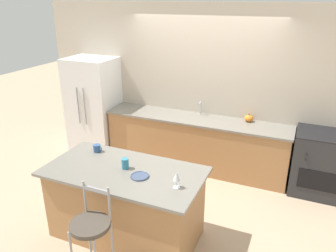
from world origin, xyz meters
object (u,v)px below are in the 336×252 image
oven_range (321,163)px  pumpkin_decoration (249,118)px  dinner_plate (140,176)px  coffee_mug (97,148)px  refrigerator (94,105)px  bar_stool_near (91,234)px  wine_glass (177,177)px  tumbler_cup (125,164)px

oven_range → pumpkin_decoration: size_ratio=6.84×
dinner_plate → coffee_mug: 0.87m
refrigerator → oven_range: bearing=0.3°
bar_stool_near → wine_glass: bearing=45.6°
refrigerator → dinner_plate: size_ratio=8.37×
bar_stool_near → coffee_mug: size_ratio=8.55×
wine_glass → tumbler_cup: (-0.70, 0.14, -0.07)m
wine_glass → coffee_mug: 1.32m
pumpkin_decoration → oven_range: bearing=-10.4°
dinner_plate → wine_glass: bearing=-5.3°
bar_stool_near → oven_range: bearing=52.4°
bar_stool_near → dinner_plate: bar_stool_near is taller
coffee_mug → pumpkin_decoration: bearing=50.1°
wine_glass → pumpkin_decoration: (0.33, 2.29, -0.09)m
bar_stool_near → dinner_plate: (0.18, 0.70, 0.32)m
wine_glass → coffee_mug: size_ratio=1.46×
refrigerator → dinner_plate: (2.04, -2.02, 0.04)m
pumpkin_decoration → tumbler_cup: bearing=-115.8°
refrigerator → oven_range: 3.98m
oven_range → wine_glass: 2.60m
oven_range → wine_glass: size_ratio=5.17×
bar_stool_near → tumbler_cup: bearing=94.4°
coffee_mug → tumbler_cup: size_ratio=1.02×
wine_glass → pumpkin_decoration: 2.31m
oven_range → pumpkin_decoration: (-1.13, 0.21, 0.47)m
refrigerator → tumbler_cup: 2.63m
coffee_mug → bar_stool_near: bearing=-59.2°
tumbler_cup → pumpkin_decoration: (1.03, 2.14, -0.02)m
dinner_plate → wine_glass: 0.48m
refrigerator → coffee_mug: refrigerator is taller
dinner_plate → pumpkin_decoration: size_ratio=1.50×
refrigerator → oven_range: refrigerator is taller
bar_stool_near → pumpkin_decoration: size_ratio=7.75×
refrigerator → tumbler_cup: bearing=-46.8°
tumbler_cup → coffee_mug: bearing=156.7°
dinner_plate → coffee_mug: (-0.80, 0.34, 0.04)m
refrigerator → wine_glass: (2.50, -2.06, 0.16)m
refrigerator → bar_stool_near: refrigerator is taller
dinner_plate → coffee_mug: coffee_mug is taller
coffee_mug → refrigerator: bearing=126.5°
oven_range → pumpkin_decoration: pumpkin_decoration is taller
pumpkin_decoration → dinner_plate: bearing=-109.4°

